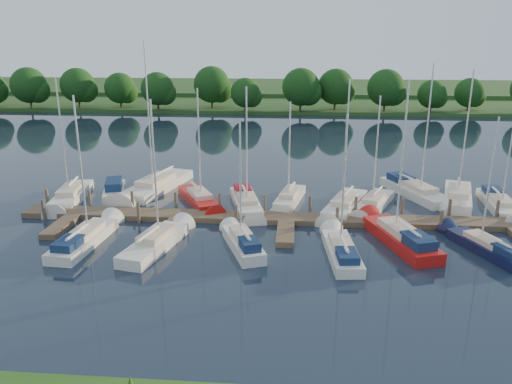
# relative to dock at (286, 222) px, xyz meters

# --- Properties ---
(ground) EXTENTS (260.00, 260.00, 0.00)m
(ground) POSITION_rel_dock_xyz_m (0.00, -7.31, -0.20)
(ground) COLOR #182431
(ground) RESTS_ON ground
(dock) EXTENTS (40.00, 6.00, 0.40)m
(dock) POSITION_rel_dock_xyz_m (0.00, 0.00, 0.00)
(dock) COLOR #4F3D2C
(dock) RESTS_ON ground
(mooring_pilings) EXTENTS (38.24, 2.84, 2.00)m
(mooring_pilings) POSITION_rel_dock_xyz_m (0.00, 1.13, 0.40)
(mooring_pilings) COLOR #473D33
(mooring_pilings) RESTS_ON ground
(far_shore) EXTENTS (180.00, 30.00, 0.60)m
(far_shore) POSITION_rel_dock_xyz_m (0.00, 67.69, 0.10)
(far_shore) COLOR #1E3C17
(far_shore) RESTS_ON ground
(distant_hill) EXTENTS (220.00, 40.00, 1.40)m
(distant_hill) POSITION_rel_dock_xyz_m (0.00, 92.69, 0.50)
(distant_hill) COLOR #325826
(distant_hill) RESTS_ON ground
(treeline) EXTENTS (145.42, 9.06, 8.28)m
(treeline) POSITION_rel_dock_xyz_m (2.15, 54.91, 3.89)
(treeline) COLOR #38281C
(treeline) RESTS_ON ground
(sailboat_n_0) EXTENTS (2.96, 8.29, 10.61)m
(sailboat_n_0) POSITION_rel_dock_xyz_m (-18.02, 3.90, 0.08)
(sailboat_n_0) COLOR silver
(sailboat_n_0) RESTS_ON ground
(motorboat) EXTENTS (3.03, 5.88, 1.63)m
(motorboat) POSITION_rel_dock_xyz_m (-14.96, 5.76, 0.14)
(motorboat) COLOR silver
(motorboat) RESTS_ON ground
(sailboat_n_2) EXTENTS (4.66, 10.58, 13.29)m
(sailboat_n_2) POSITION_rel_dock_xyz_m (-11.80, 7.23, 0.08)
(sailboat_n_2) COLOR silver
(sailboat_n_2) RESTS_ON ground
(sailboat_n_3) EXTENTS (4.75, 7.30, 9.73)m
(sailboat_n_3) POSITION_rel_dock_xyz_m (-7.16, 4.17, 0.07)
(sailboat_n_3) COLOR #B81511
(sailboat_n_3) RESTS_ON ground
(sailboat_n_4) EXTENTS (3.38, 7.88, 9.93)m
(sailboat_n_4) POSITION_rel_dock_xyz_m (-3.29, 3.52, 0.11)
(sailboat_n_4) COLOR silver
(sailboat_n_4) RESTS_ON ground
(sailboat_n_5) EXTENTS (2.67, 6.76, 8.66)m
(sailboat_n_5) POSITION_rel_dock_xyz_m (0.11, 4.97, 0.07)
(sailboat_n_5) COLOR silver
(sailboat_n_5) RESTS_ON ground
(sailboat_n_6) EXTENTS (4.21, 8.23, 10.56)m
(sailboat_n_6) POSITION_rel_dock_xyz_m (4.42, 3.37, 0.08)
(sailboat_n_6) COLOR silver
(sailboat_n_6) RESTS_ON ground
(sailboat_n_7) EXTENTS (4.08, 7.09, 9.27)m
(sailboat_n_7) POSITION_rel_dock_xyz_m (6.84, 4.19, 0.07)
(sailboat_n_7) COLOR silver
(sailboat_n_7) RESTS_ON ground
(sailboat_n_8) EXTENTS (5.05, 8.93, 11.56)m
(sailboat_n_8) POSITION_rel_dock_xyz_m (10.97, 7.42, 0.13)
(sailboat_n_8) COLOR silver
(sailboat_n_8) RESTS_ON ground
(sailboat_n_9) EXTENTS (4.14, 8.81, 11.25)m
(sailboat_n_9) POSITION_rel_dock_xyz_m (13.96, 6.16, 0.08)
(sailboat_n_9) COLOR silver
(sailboat_n_9) RESTS_ON ground
(sailboat_n_10) EXTENTS (2.34, 7.84, 9.87)m
(sailboat_n_10) POSITION_rel_dock_xyz_m (16.82, 4.77, 0.11)
(sailboat_n_10) COLOR silver
(sailboat_n_10) RESTS_ON ground
(sailboat_s_0) EXTENTS (2.35, 7.92, 10.06)m
(sailboat_s_0) POSITION_rel_dock_xyz_m (-13.16, -4.63, 0.12)
(sailboat_s_0) COLOR silver
(sailboat_s_0) RESTS_ON ground
(sailboat_s_1) EXTENTS (3.22, 7.74, 9.97)m
(sailboat_s_1) POSITION_rel_dock_xyz_m (-8.26, -4.88, 0.08)
(sailboat_s_1) COLOR silver
(sailboat_s_1) RESTS_ON ground
(sailboat_s_2) EXTENTS (3.39, 6.42, 8.56)m
(sailboat_s_2) POSITION_rel_dock_xyz_m (-2.72, -4.61, 0.14)
(sailboat_s_2) COLOR silver
(sailboat_s_2) RESTS_ON ground
(sailboat_s_3) EXTENTS (2.23, 7.18, 9.13)m
(sailboat_s_3) POSITION_rel_dock_xyz_m (3.54, -5.17, 0.11)
(sailboat_s_3) COLOR silver
(sailboat_s_3) RESTS_ON ground
(sailboat_s_4) EXTENTS (4.17, 8.51, 11.01)m
(sailboat_s_4) POSITION_rel_dock_xyz_m (7.52, -2.84, 0.15)
(sailboat_s_4) COLOR #B81511
(sailboat_s_4) RESTS_ON ground
(sailboat_s_5) EXTENTS (3.81, 6.86, 8.89)m
(sailboat_s_5) POSITION_rel_dock_xyz_m (12.72, -3.76, 0.11)
(sailboat_s_5) COLOR #101536
(sailboat_s_5) RESTS_ON ground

